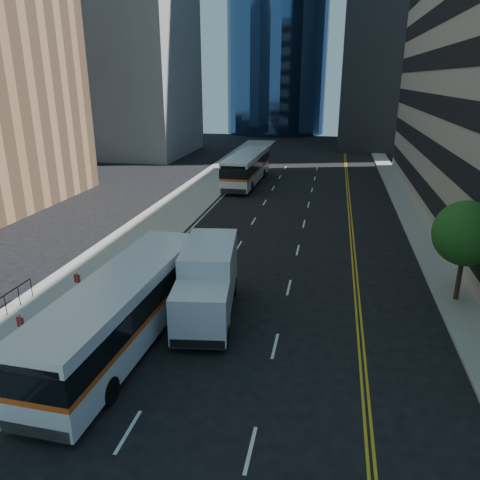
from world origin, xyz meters
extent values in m
plane|color=black|center=(0.00, 0.00, 0.00)|extent=(160.00, 160.00, 0.00)
cube|color=gray|center=(-10.50, 25.00, 0.07)|extent=(5.00, 90.00, 0.15)
cube|color=gray|center=(9.00, 25.00, 0.07)|extent=(2.00, 90.00, 0.15)
cube|color=gray|center=(-28.00, 52.00, 17.50)|extent=(18.00, 18.00, 35.00)
cylinder|color=#332114|center=(9.00, 8.00, 1.25)|extent=(0.24, 0.24, 2.20)
sphere|color=#154A17|center=(9.00, 8.00, 3.65)|extent=(3.20, 3.20, 3.20)
cube|color=silver|center=(-5.77, 0.87, 0.91)|extent=(3.05, 12.19, 1.11)
cube|color=#DB4E14|center=(-5.77, 0.87, 1.56)|extent=(3.07, 12.21, 0.22)
cube|color=black|center=(-5.77, 0.87, 2.12)|extent=(3.07, 12.21, 0.91)
cube|color=silver|center=(-5.77, 0.87, 2.87)|extent=(3.05, 12.19, 0.50)
cylinder|color=black|center=(-7.09, -2.71, 0.50)|extent=(0.34, 1.02, 1.01)
cylinder|color=black|center=(-4.71, -2.80, 0.50)|extent=(0.34, 1.02, 1.01)
cylinder|color=black|center=(-6.85, 4.14, 0.50)|extent=(0.34, 1.02, 1.01)
cylinder|color=black|center=(-4.47, 4.05, 0.50)|extent=(0.34, 1.02, 1.01)
cube|color=silver|center=(-6.60, 33.69, 0.94)|extent=(3.02, 12.62, 1.15)
cube|color=#DC4814|center=(-6.60, 33.69, 1.62)|extent=(3.04, 12.64, 0.23)
cube|color=black|center=(-6.60, 33.69, 2.20)|extent=(3.04, 12.64, 0.94)
cube|color=silver|center=(-6.60, 33.69, 2.98)|extent=(3.02, 12.62, 0.52)
cylinder|color=black|center=(-7.93, 29.95, 0.52)|extent=(0.34, 1.05, 1.05)
cylinder|color=black|center=(-5.45, 29.89, 0.52)|extent=(0.34, 1.05, 1.05)
cylinder|color=black|center=(-7.76, 37.06, 0.52)|extent=(0.34, 1.05, 1.05)
cylinder|color=black|center=(-5.28, 37.00, 0.52)|extent=(0.34, 1.05, 1.05)
cube|color=silver|center=(-2.66, 1.67, 1.43)|extent=(2.64, 2.48, 2.07)
cube|color=black|center=(-2.53, 0.74, 1.82)|extent=(2.15, 0.36, 1.08)
cube|color=silver|center=(-3.14, 5.09, 2.02)|extent=(3.00, 5.02, 2.56)
cube|color=black|center=(-2.99, 4.02, 0.54)|extent=(2.65, 6.69, 0.25)
cylinder|color=black|center=(-3.69, 1.33, 0.47)|extent=(0.40, 0.98, 0.95)
cylinder|color=black|center=(-1.58, 1.62, 0.47)|extent=(0.40, 0.98, 0.95)
cylinder|color=black|center=(-4.37, 6.21, 0.47)|extent=(0.40, 0.98, 0.95)
cylinder|color=black|center=(-2.26, 6.51, 0.47)|extent=(0.40, 0.98, 0.95)
camera|label=1|loc=(2.42, -15.26, 10.76)|focal=35.00mm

